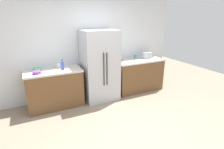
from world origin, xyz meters
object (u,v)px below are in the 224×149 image
object	(u,v)px
cup_c	(121,60)
bowl_b	(37,70)
bowl_a	(37,73)
refrigerator	(100,66)
bottle_a	(63,66)
toaster	(147,55)
cup_a	(135,57)
cup_b	(59,65)

from	to	relation	value
cup_c	bowl_b	distance (m)	2.14
cup_c	bowl_a	size ratio (longest dim) A/B	0.47
refrigerator	bottle_a	xyz separation A→B (m)	(-0.92, -0.01, 0.12)
bowl_a	bowl_b	world-z (taller)	bowl_b
toaster	cup_a	distance (m)	0.35
cup_b	cup_c	distance (m)	1.65
refrigerator	bowl_a	distance (m)	1.49
cup_b	bottle_a	bearing A→B (deg)	-76.24
cup_a	cup_c	world-z (taller)	cup_a
cup_b	cup_a	bearing A→B (deg)	0.18
bottle_a	bowl_a	bearing A→B (deg)	-172.09
cup_a	cup_b	size ratio (longest dim) A/B	1.02
refrigerator	toaster	world-z (taller)	refrigerator
cup_b	toaster	bearing A→B (deg)	-2.03
bottle_a	cup_c	world-z (taller)	bottle_a
refrigerator	cup_a	xyz separation A→B (m)	(1.20, 0.20, 0.07)
toaster	bowl_a	size ratio (longest dim) A/B	1.61
cup_b	bowl_a	xyz separation A→B (m)	(-0.52, -0.28, -0.02)
bowl_a	bowl_b	distance (m)	0.22
toaster	bottle_a	size ratio (longest dim) A/B	1.14
bottle_a	bowl_a	xyz separation A→B (m)	(-0.57, -0.08, -0.07)
cup_a	bowl_b	size ratio (longest dim) A/B	0.62
toaster	cup_c	xyz separation A→B (m)	(-0.86, -0.01, -0.05)
refrigerator	bowl_a	xyz separation A→B (m)	(-1.49, -0.09, 0.05)
toaster	bowl_a	xyz separation A→B (m)	(-3.02, -0.19, -0.06)
refrigerator	bowl_a	bearing A→B (deg)	-176.50
cup_c	bowl_a	bearing A→B (deg)	-175.23
bottle_a	cup_a	size ratio (longest dim) A/B	2.26
toaster	cup_b	bearing A→B (deg)	177.97
cup_a	cup_c	bearing A→B (deg)	-168.22
cup_c	bowl_a	world-z (taller)	cup_c
cup_b	bowl_a	size ratio (longest dim) A/B	0.61
bottle_a	cup_a	distance (m)	2.13
toaster	bottle_a	xyz separation A→B (m)	(-2.46, -0.12, 0.01)
cup_a	cup_b	distance (m)	2.17
toaster	cup_b	size ratio (longest dim) A/B	2.62
cup_c	bowl_b	world-z (taller)	cup_c
toaster	cup_b	xyz separation A→B (m)	(-2.51, 0.09, -0.03)
toaster	cup_c	size ratio (longest dim) A/B	3.39
cup_a	cup_c	size ratio (longest dim) A/B	1.31
cup_a	cup_b	bearing A→B (deg)	-179.82
bottle_a	bowl_a	size ratio (longest dim) A/B	1.41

